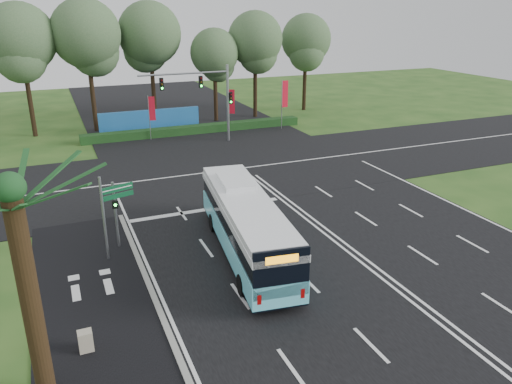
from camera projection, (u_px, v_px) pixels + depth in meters
ground at (317, 228)px, 28.44m from camera, size 120.00×120.00×0.00m
road_main at (317, 228)px, 28.43m from camera, size 20.00×120.00×0.04m
road_cross at (241, 169)px, 38.80m from camera, size 120.00×14.00×0.05m
bike_path at (95, 302)px, 21.32m from camera, size 5.00×18.00×0.06m
kerb_strip at (151, 290)px, 22.18m from camera, size 0.25×18.00×0.12m
city_bus at (246, 225)px, 24.84m from camera, size 3.87×11.72×3.30m
pedestrian_signal at (116, 213)px, 25.51m from camera, size 0.32×0.42×3.62m
street_sign at (110, 207)px, 24.20m from camera, size 1.64×0.57×4.36m
utility_cabinet at (86, 342)px, 18.17m from camera, size 0.52×0.43×0.86m
banner_flag_left at (151, 111)px, 46.33m from camera, size 0.61×0.17×4.16m
banner_flag_mid at (231, 104)px, 48.78m from camera, size 0.60×0.31×4.40m
banner_flag_right at (284, 97)px, 50.40m from camera, size 0.74×0.15×5.00m
palm_tree at (14, 213)px, 14.03m from camera, size 3.20×3.20×7.65m
traffic_light_gantry at (209, 92)px, 44.60m from camera, size 8.41×0.28×7.00m
hedge at (196, 129)px, 49.47m from camera, size 22.00×1.20×0.80m
blue_hoarding at (150, 121)px, 49.94m from camera, size 10.00×0.30×2.20m
eucalyptus_row at (143, 40)px, 50.09m from camera, size 42.40×8.22×12.72m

